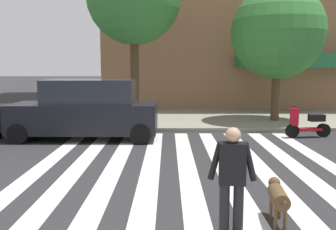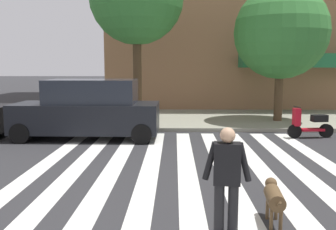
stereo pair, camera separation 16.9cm
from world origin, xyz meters
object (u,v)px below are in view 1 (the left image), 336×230
object	(u,v)px
street_tree_middle	(278,32)
parked_scooter	(308,124)
parked_car_behind_first	(86,110)
pedestrian_dog_walker	(232,176)
dog_on_leash	(278,196)

from	to	relation	value
street_tree_middle	parked_scooter	bearing A→B (deg)	-84.58
parked_car_behind_first	pedestrian_dog_walker	size ratio (longest dim) A/B	3.00
street_tree_middle	dog_on_leash	world-z (taller)	street_tree_middle
parked_car_behind_first	pedestrian_dog_walker	bearing A→B (deg)	-63.10
street_tree_middle	dog_on_leash	xyz separation A→B (m)	(-2.86, -10.10, -3.43)
pedestrian_dog_walker	dog_on_leash	xyz separation A→B (m)	(0.83, 0.52, -0.48)
parked_car_behind_first	street_tree_middle	distance (m)	8.60
parked_scooter	dog_on_leash	size ratio (longest dim) A/B	1.60
parked_car_behind_first	parked_scooter	xyz separation A→B (m)	(7.69, 0.26, -0.51)
parked_scooter	dog_on_leash	xyz separation A→B (m)	(-3.15, -7.04, -0.04)
parked_car_behind_first	pedestrian_dog_walker	world-z (taller)	parked_car_behind_first
parked_car_behind_first	dog_on_leash	size ratio (longest dim) A/B	4.82
parked_scooter	pedestrian_dog_walker	bearing A→B (deg)	-117.78
parked_car_behind_first	street_tree_middle	xyz separation A→B (m)	(7.40, 3.32, 2.89)
parked_scooter	pedestrian_dog_walker	distance (m)	8.56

